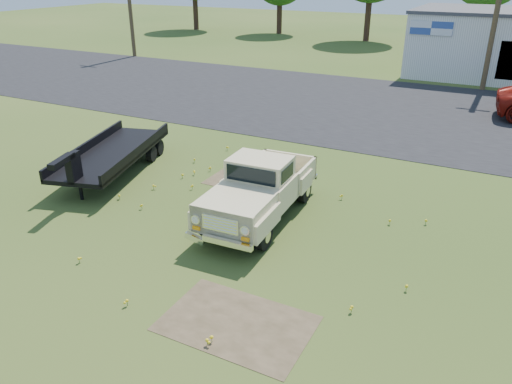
# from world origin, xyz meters

# --- Properties ---
(ground) EXTENTS (140.00, 140.00, 0.00)m
(ground) POSITION_xyz_m (0.00, 0.00, 0.00)
(ground) COLOR #2F4B18
(ground) RESTS_ON ground
(asphalt_lot) EXTENTS (90.00, 14.00, 0.02)m
(asphalt_lot) POSITION_xyz_m (0.00, 15.00, 0.00)
(asphalt_lot) COLOR black
(asphalt_lot) RESTS_ON ground
(dirt_patch_a) EXTENTS (3.00, 2.00, 0.01)m
(dirt_patch_a) POSITION_xyz_m (1.50, -3.00, 0.00)
(dirt_patch_a) COLOR #453925
(dirt_patch_a) RESTS_ON ground
(dirt_patch_b) EXTENTS (2.20, 1.60, 0.01)m
(dirt_patch_b) POSITION_xyz_m (-2.00, 3.50, 0.00)
(dirt_patch_b) COLOR #453925
(dirt_patch_b) RESTS_ON ground
(utility_pole_mid) EXTENTS (1.60, 0.30, 9.00)m
(utility_pole_mid) POSITION_xyz_m (4.00, 22.00, 4.60)
(utility_pole_mid) COLOR #3F311D
(utility_pole_mid) RESTS_ON ground
(vintage_pickup_truck) EXTENTS (2.21, 5.16, 1.84)m
(vintage_pickup_truck) POSITION_xyz_m (-0.21, 1.40, 0.92)
(vintage_pickup_truck) COLOR tan
(vintage_pickup_truck) RESTS_ON ground
(flatbed_trailer) EXTENTS (3.60, 6.35, 1.64)m
(flatbed_trailer) POSITION_xyz_m (-6.32, 2.15, 0.82)
(flatbed_trailer) COLOR black
(flatbed_trailer) RESTS_ON ground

